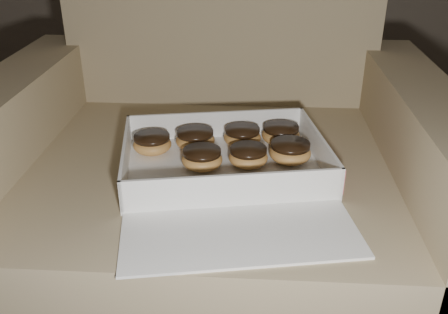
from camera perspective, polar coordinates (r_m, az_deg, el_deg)
name	(u,v)px	position (r m, az deg, el deg)	size (l,w,h in m)	color
armchair	(214,195)	(1.20, -1.15, -4.39)	(1.01, 0.85, 1.05)	#95855F
bakery_box	(228,173)	(0.98, 0.48, -1.85)	(0.47, 0.53, 0.07)	white
donut_a	(281,134)	(1.11, 6.51, 2.63)	(0.08, 0.08, 0.04)	gold
donut_b	(248,156)	(1.01, 2.79, 0.11)	(0.08, 0.08, 0.04)	gold
donut_c	(242,136)	(1.10, 2.10, 2.41)	(0.08, 0.08, 0.04)	gold
donut_d	(195,139)	(1.08, -3.30, 2.08)	(0.09, 0.09, 0.04)	gold
donut_e	(290,152)	(1.03, 7.57, 0.62)	(0.09, 0.09, 0.04)	gold
donut_f	(202,158)	(1.00, -2.52, -0.15)	(0.08, 0.08, 0.04)	gold
donut_g	(152,143)	(1.07, -8.20, 1.56)	(0.08, 0.08, 0.04)	gold
crumb_a	(224,188)	(0.94, -0.05, -3.55)	(0.01, 0.01, 0.00)	black
crumb_b	(172,198)	(0.91, -6.02, -4.65)	(0.01, 0.01, 0.00)	black
crumb_c	(276,175)	(0.98, 6.02, -2.06)	(0.01, 0.01, 0.00)	black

